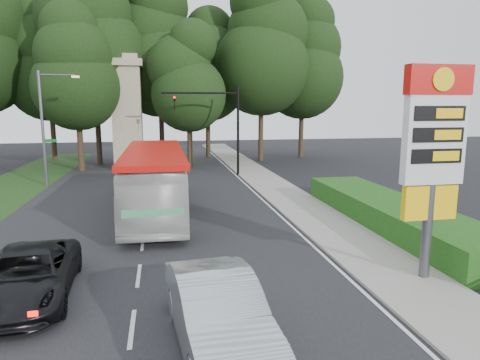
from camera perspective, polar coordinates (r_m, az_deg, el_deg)
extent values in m
plane|color=black|center=(11.44, -14.35, -19.92)|extent=(120.00, 120.00, 0.00)
cube|color=black|center=(22.65, -12.42, -4.71)|extent=(14.00, 80.00, 0.02)
cube|color=gray|center=(23.87, 8.46, -3.71)|extent=(3.00, 80.00, 0.12)
cube|color=#184913|center=(21.43, 19.64, -4.27)|extent=(3.00, 14.00, 1.20)
cylinder|color=#59595E|center=(15.09, 23.65, -6.45)|extent=(0.32, 0.32, 3.20)
cube|color=yellow|center=(14.85, 23.92, -2.74)|extent=(1.80, 0.25, 1.10)
cube|color=silver|center=(14.58, 24.47, 4.96)|extent=(2.00, 0.35, 2.80)
cube|color=red|center=(14.56, 24.98, 12.02)|extent=(2.10, 0.40, 0.90)
cylinder|color=yellow|center=(14.38, 25.50, 12.02)|extent=(0.70, 0.05, 0.70)
cube|color=black|center=(14.39, 25.13, 8.06)|extent=(1.70, 0.04, 0.45)
cube|color=black|center=(14.41, 24.94, 5.48)|extent=(1.70, 0.04, 0.45)
cube|color=black|center=(14.47, 24.75, 2.91)|extent=(1.70, 0.04, 0.45)
cylinder|color=black|center=(34.53, -0.26, 6.52)|extent=(0.20, 0.20, 7.20)
cylinder|color=black|center=(34.08, -5.34, 11.48)|extent=(6.00, 0.14, 0.14)
imported|color=black|center=(33.95, -8.76, 11.00)|extent=(0.18, 0.22, 1.10)
sphere|color=#FF0C05|center=(33.80, -8.75, 10.83)|extent=(0.18, 0.18, 0.18)
cylinder|color=#59595E|center=(32.97, -24.81, 6.16)|extent=(0.20, 0.20, 8.00)
cylinder|color=#59595E|center=(32.72, -23.21, 12.74)|extent=(2.40, 0.12, 0.12)
cube|color=#FFE599|center=(32.48, -21.08, 12.73)|extent=(0.50, 0.22, 0.14)
cube|color=#0C591E|center=(32.91, -23.95, 4.81)|extent=(0.85, 0.04, 0.22)
cube|color=#0C591E|center=(33.47, -24.49, 4.33)|extent=(0.04, 0.85, 0.22)
cube|color=gray|center=(40.04, -14.76, 7.96)|extent=(2.50, 2.50, 9.00)
cube|color=gray|center=(40.19, -15.07, 14.81)|extent=(3.00, 3.00, 0.60)
cube|color=gray|center=(40.24, -15.10, 15.51)|extent=(2.20, 2.20, 0.50)
cylinder|color=#2D2116|center=(48.25, -23.62, 5.59)|extent=(0.50, 0.50, 5.40)
sphere|color=black|center=(48.24, -24.09, 12.17)|extent=(8.40, 8.40, 8.40)
sphere|color=black|center=(48.49, -24.34, 15.70)|extent=(7.20, 7.20, 7.20)
sphere|color=black|center=(48.85, -24.57, 18.67)|extent=(5.40, 5.40, 5.40)
cylinder|color=#2D2116|center=(43.39, -18.38, 6.24)|extent=(0.50, 0.50, 6.48)
sphere|color=black|center=(43.53, -18.87, 15.01)|extent=(10.08, 10.08, 10.08)
sphere|color=black|center=(44.03, -19.14, 19.67)|extent=(8.64, 8.64, 8.64)
cylinder|color=#2D2116|center=(45.00, -10.39, 6.35)|extent=(0.50, 0.50, 5.94)
sphere|color=black|center=(45.05, -10.63, 14.12)|extent=(9.24, 9.24, 9.24)
sphere|color=black|center=(45.42, -10.77, 18.27)|extent=(7.92, 7.92, 7.92)
sphere|color=black|center=(45.93, -10.89, 21.73)|extent=(5.94, 5.94, 5.94)
cylinder|color=#2D2116|center=(47.30, -4.28, 6.21)|extent=(0.50, 0.50, 5.22)
sphere|color=black|center=(47.26, -4.37, 12.71)|extent=(8.12, 8.12, 8.12)
sphere|color=black|center=(47.49, -4.42, 16.21)|extent=(6.96, 6.96, 6.96)
sphere|color=black|center=(47.83, -4.46, 19.14)|extent=(5.22, 5.22, 5.22)
cylinder|color=#2D2116|center=(44.17, 2.79, 6.55)|extent=(0.50, 0.50, 6.12)
sphere|color=black|center=(44.26, 2.86, 14.70)|extent=(9.52, 9.52, 9.52)
sphere|color=black|center=(44.67, 2.90, 19.05)|extent=(8.16, 8.16, 8.16)
sphere|color=black|center=(45.22, 2.93, 22.67)|extent=(6.12, 6.12, 6.12)
cylinder|color=#2D2116|center=(47.48, 8.15, 6.37)|extent=(0.50, 0.50, 5.58)
sphere|color=black|center=(47.49, 8.32, 13.29)|extent=(8.68, 8.68, 8.68)
sphere|color=black|center=(47.78, 8.42, 17.00)|extent=(7.44, 7.44, 7.44)
sphere|color=black|center=(48.18, 8.50, 20.11)|extent=(5.58, 5.58, 5.58)
cylinder|color=#2D2116|center=(39.66, -20.51, 4.51)|extent=(0.50, 0.50, 4.68)
sphere|color=black|center=(39.55, -20.94, 11.46)|extent=(7.28, 7.28, 7.28)
sphere|color=black|center=(39.74, -21.17, 15.20)|extent=(6.24, 6.24, 6.24)
sphere|color=black|center=(40.03, -21.38, 18.34)|extent=(4.68, 4.68, 4.68)
cylinder|color=#2D2116|center=(39.66, -6.69, 4.81)|extent=(0.50, 0.50, 4.32)
sphere|color=black|center=(39.52, -6.82, 11.23)|extent=(6.72, 6.72, 6.72)
sphere|color=black|center=(39.65, -6.89, 14.70)|extent=(5.76, 5.76, 5.76)
sphere|color=black|center=(39.88, -6.95, 17.62)|extent=(4.32, 4.32, 4.32)
imported|color=silver|center=(22.77, -11.28, -0.26)|extent=(2.93, 12.17, 3.38)
imported|color=#B1B5B9|center=(10.42, -2.96, -17.24)|extent=(2.40, 5.49, 1.76)
imported|color=black|center=(14.23, -26.38, -11.29)|extent=(2.75, 5.44, 1.48)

